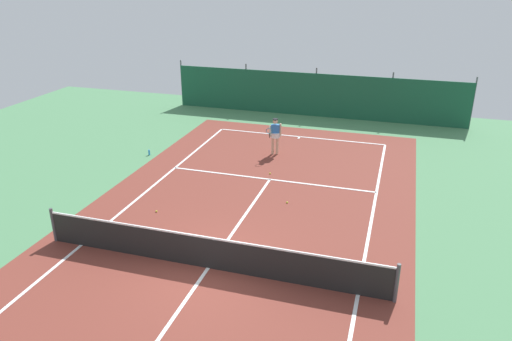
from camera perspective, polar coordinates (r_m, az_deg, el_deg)
The scene contains 10 objects.
ground_plane at distance 13.84m, azimuth -5.60°, elevation -11.31°, with size 36.00×36.00×0.00m, color #4C8456.
court_surface at distance 13.84m, azimuth -5.60°, elevation -11.30°, with size 11.02×26.60×0.01m.
tennis_net at distance 13.56m, azimuth -5.69°, elevation -9.52°, with size 10.12×0.10×1.10m.
back_fence at distance 28.06m, azimuth 7.09°, elevation 7.94°, with size 16.30×0.98×2.70m.
tennis_player at distance 21.48m, azimuth 2.24°, elevation 4.33°, with size 0.57×0.82×1.64m.
tennis_ball_near_player at distance 16.99m, azimuth -11.60°, elevation -4.71°, with size 0.07×0.07×0.07m, color #CCDB33.
tennis_ball_midcourt at distance 17.29m, azimuth 3.67°, elevation -3.76°, with size 0.07×0.07×0.07m, color #CCDB33.
tennis_ball_by_sideline at distance 19.66m, azimuth 1.66°, elevation -0.34°, with size 0.07×0.07×0.07m, color #CCDB33.
parked_car at distance 29.96m, azimuth 8.25°, elevation 9.16°, with size 2.38×4.38×1.68m.
water_bottle at distance 22.17m, azimuth -12.42°, elevation 2.08°, with size 0.08×0.08×0.24m, color #338CD8.
Camera 1 is at (4.61, -10.53, 7.71)m, focal length 34.12 mm.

